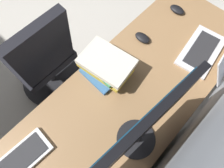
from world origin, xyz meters
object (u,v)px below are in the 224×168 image
at_px(drawer_pedestal, 119,125).
at_px(book_stack_near, 106,65).
at_px(laptop_left, 212,52).
at_px(office_chair, 44,62).
at_px(monitor_primary, 143,129).
at_px(mouse_spare, 177,10).
at_px(mouse_main, 142,38).
at_px(keyboard_main, 10,168).

distance_m(drawer_pedestal, book_stack_near, 0.51).
relative_size(drawer_pedestal, laptop_left, 1.82).
xyz_separation_m(laptop_left, office_chair, (0.68, -0.90, -0.32)).
bearing_deg(monitor_primary, mouse_spare, -158.06).
relative_size(drawer_pedestal, mouse_main, 6.68).
height_order(laptop_left, office_chair, office_chair).
bearing_deg(monitor_primary, laptop_left, 178.85).
xyz_separation_m(keyboard_main, office_chair, (-0.53, -0.53, -0.28)).
bearing_deg(mouse_spare, keyboard_main, -0.57).
xyz_separation_m(book_stack_near, office_chair, (0.18, -0.50, -0.33)).
relative_size(mouse_main, office_chair, 0.11).
distance_m(laptop_left, office_chair, 1.17).
distance_m(drawer_pedestal, office_chair, 0.74).
bearing_deg(monitor_primary, keyboard_main, -34.53).
distance_m(laptop_left, mouse_main, 0.43).
bearing_deg(office_chair, book_stack_near, 109.28).
bearing_deg(office_chair, mouse_spare, 146.92).
distance_m(monitor_primary, mouse_main, 0.68).
xyz_separation_m(monitor_primary, mouse_spare, (-0.85, -0.34, -0.25)).
bearing_deg(book_stack_near, keyboard_main, 2.34).
bearing_deg(drawer_pedestal, office_chair, -86.32).
height_order(monitor_primary, keyboard_main, monitor_primary).
xyz_separation_m(laptop_left, book_stack_near, (0.50, -0.40, 0.01)).
bearing_deg(mouse_spare, drawer_pedestal, 13.31).
xyz_separation_m(laptop_left, mouse_main, (0.18, -0.38, -0.03)).
xyz_separation_m(keyboard_main, mouse_spare, (-1.37, 0.01, 0.01)).
distance_m(monitor_primary, laptop_left, 0.73).
relative_size(monitor_primary, office_chair, 0.58).
height_order(mouse_spare, book_stack_near, book_stack_near).
relative_size(mouse_main, book_stack_near, 0.33).
bearing_deg(mouse_main, keyboard_main, 0.73).
bearing_deg(book_stack_near, monitor_primary, 63.63).
distance_m(mouse_spare, office_chair, 1.04).
relative_size(monitor_primary, book_stack_near, 1.79).
relative_size(laptop_left, book_stack_near, 1.21).
xyz_separation_m(laptop_left, mouse_spare, (-0.16, -0.36, -0.03)).
relative_size(drawer_pedestal, keyboard_main, 1.62).
distance_m(laptop_left, book_stack_near, 0.64).
xyz_separation_m(mouse_spare, book_stack_near, (0.66, -0.04, 0.04)).
distance_m(monitor_primary, office_chair, 1.04).
height_order(keyboard_main, office_chair, office_chair).
xyz_separation_m(keyboard_main, book_stack_near, (-0.71, -0.03, 0.04)).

